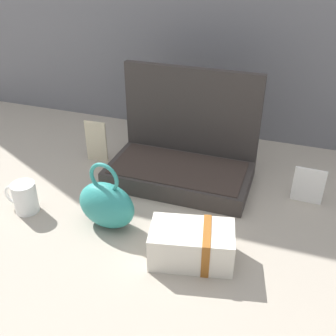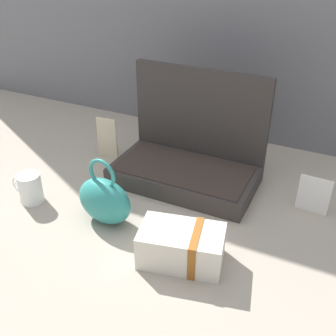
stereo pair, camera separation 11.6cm
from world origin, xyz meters
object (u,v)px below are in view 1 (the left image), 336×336
teal_pouch_handbag (107,204)px  cream_toiletry_bag (193,244)px  open_suitcase (183,155)px  coffee_mug (24,197)px  info_card_left (308,186)px  poster_card_right (96,141)px

teal_pouch_handbag → cream_toiletry_bag: bearing=-11.3°
teal_pouch_handbag → open_suitcase: bearing=68.8°
teal_pouch_handbag → cream_toiletry_bag: teal_pouch_handbag is taller
open_suitcase → teal_pouch_handbag: open_suitcase is taller
teal_pouch_handbag → coffee_mug: bearing=-175.9°
teal_pouch_handbag → info_card_left: 0.62m
open_suitcase → coffee_mug: (-0.39, -0.34, -0.04)m
teal_pouch_handbag → cream_toiletry_bag: 0.28m
open_suitcase → cream_toiletry_bag: bearing=-69.0°
cream_toiletry_bag → poster_card_right: size_ratio=1.49×
open_suitcase → teal_pouch_handbag: bearing=-111.2°
open_suitcase → coffee_mug: bearing=-138.9°
open_suitcase → poster_card_right: size_ratio=3.00×
coffee_mug → poster_card_right: poster_card_right is taller
cream_toiletry_bag → coffee_mug: cream_toiletry_bag is taller
cream_toiletry_bag → info_card_left: 0.45m
info_card_left → open_suitcase: bearing=-179.9°
coffee_mug → info_card_left: bearing=22.2°
open_suitcase → coffee_mug: open_suitcase is taller
teal_pouch_handbag → coffee_mug: size_ratio=1.90×
teal_pouch_handbag → poster_card_right: (-0.21, 0.33, 0.01)m
poster_card_right → info_card_left: bearing=-5.0°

